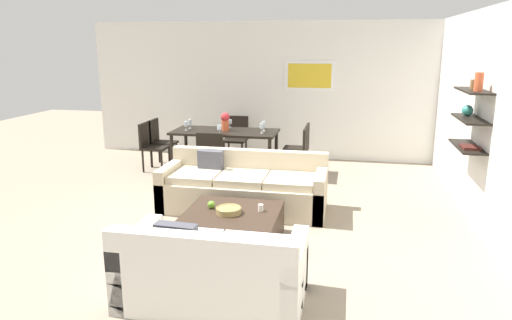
{
  "coord_description": "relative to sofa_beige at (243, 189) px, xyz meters",
  "views": [
    {
      "loc": [
        1.39,
        -5.68,
        2.24
      ],
      "look_at": [
        0.2,
        0.2,
        0.75
      ],
      "focal_mm": 32.52,
      "sensor_mm": 36.0,
      "label": 1
    }
  ],
  "objects": [
    {
      "name": "back_wall_unit",
      "position": [
        0.31,
        3.19,
        1.06
      ],
      "size": [
        8.4,
        0.09,
        2.7
      ],
      "color": "silver",
      "rests_on": "ground"
    },
    {
      "name": "apple_on_coffee_table",
      "position": [
        -0.14,
        -1.08,
        0.13
      ],
      "size": [
        0.09,
        0.09,
        0.09
      ],
      "primitive_type": "sphere",
      "color": "#669E2D",
      "rests_on": "coffee_table"
    },
    {
      "name": "right_wall_shelf_unit",
      "position": [
        3.04,
        0.26,
        1.06
      ],
      "size": [
        0.34,
        8.2,
        2.7
      ],
      "color": "silver",
      "rests_on": "ground"
    },
    {
      "name": "candle_jar",
      "position": [
        0.45,
        -1.06,
        0.13
      ],
      "size": [
        0.06,
        0.06,
        0.08
      ],
      "primitive_type": "cylinder",
      "color": "silver",
      "rests_on": "coffee_table"
    },
    {
      "name": "dining_chair_right_near",
      "position": [
        0.57,
        1.69,
        0.21
      ],
      "size": [
        0.44,
        0.44,
        0.88
      ],
      "color": "black",
      "rests_on": "ground"
    },
    {
      "name": "wine_glass_head",
      "position": [
        -0.77,
        2.24,
        0.56
      ],
      "size": [
        0.07,
        0.07,
        0.14
      ],
      "color": "silver",
      "rests_on": "dining_table"
    },
    {
      "name": "wine_glass_right_near",
      "position": [
        -0.08,
        1.78,
        0.58
      ],
      "size": [
        0.07,
        0.07,
        0.18
      ],
      "color": "silver",
      "rests_on": "dining_table"
    },
    {
      "name": "wine_glass_left_far",
      "position": [
        -1.46,
        1.99,
        0.57
      ],
      "size": [
        0.07,
        0.07,
        0.17
      ],
      "color": "silver",
      "rests_on": "dining_table"
    },
    {
      "name": "ground_plane",
      "position": [
        0.01,
        -0.34,
        -0.29
      ],
      "size": [
        18.0,
        18.0,
        0.0
      ],
      "primitive_type": "plane",
      "color": "gray"
    },
    {
      "name": "dining_table",
      "position": [
        -0.77,
        1.88,
        0.39
      ],
      "size": [
        1.87,
        0.84,
        0.75
      ],
      "color": "black",
      "rests_on": "ground"
    },
    {
      "name": "dining_chair_right_far",
      "position": [
        0.57,
        2.07,
        0.21
      ],
      "size": [
        0.44,
        0.44,
        0.88
      ],
      "color": "black",
      "rests_on": "ground"
    },
    {
      "name": "wine_glass_foot",
      "position": [
        -0.77,
        1.52,
        0.58
      ],
      "size": [
        0.07,
        0.07,
        0.16
      ],
      "color": "silver",
      "rests_on": "dining_table"
    },
    {
      "name": "loveseat_white",
      "position": [
        0.27,
        -2.42,
        0.0
      ],
      "size": [
        1.6,
        0.9,
        0.78
      ],
      "color": "white",
      "rests_on": "ground"
    },
    {
      "name": "dining_chair_foot",
      "position": [
        -0.77,
        1.05,
        0.21
      ],
      "size": [
        0.44,
        0.44,
        0.88
      ],
      "color": "black",
      "rests_on": "ground"
    },
    {
      "name": "coffee_table",
      "position": [
        0.13,
        -1.17,
        -0.1
      ],
      "size": [
        1.08,
        1.05,
        0.38
      ],
      "color": "#38281E",
      "rests_on": "ground"
    },
    {
      "name": "dining_chair_head",
      "position": [
        -0.77,
        2.71,
        0.21
      ],
      "size": [
        0.44,
        0.44,
        0.88
      ],
      "color": "black",
      "rests_on": "ground"
    },
    {
      "name": "wine_glass_left_near",
      "position": [
        -1.46,
        1.78,
        0.57
      ],
      "size": [
        0.07,
        0.07,
        0.16
      ],
      "color": "silver",
      "rests_on": "dining_table"
    },
    {
      "name": "decorative_bowl",
      "position": [
        0.1,
        -1.2,
        0.13
      ],
      "size": [
        0.29,
        0.29,
        0.07
      ],
      "color": "#99844C",
      "rests_on": "coffee_table"
    },
    {
      "name": "dining_chair_left_near",
      "position": [
        -2.11,
        1.69,
        0.21
      ],
      "size": [
        0.44,
        0.44,
        0.88
      ],
      "color": "black",
      "rests_on": "ground"
    },
    {
      "name": "sofa_beige",
      "position": [
        0.0,
        0.0,
        0.0
      ],
      "size": [
        2.27,
        0.9,
        0.78
      ],
      "color": "beige",
      "rests_on": "ground"
    },
    {
      "name": "wine_glass_right_far",
      "position": [
        -0.08,
        1.99,
        0.58
      ],
      "size": [
        0.06,
        0.06,
        0.17
      ],
      "color": "silver",
      "rests_on": "dining_table"
    },
    {
      "name": "centerpiece_vase",
      "position": [
        -0.77,
        1.89,
        0.64
      ],
      "size": [
        0.16,
        0.16,
        0.33
      ],
      "color": "#D85933",
      "rests_on": "dining_table"
    },
    {
      "name": "dining_chair_left_far",
      "position": [
        -2.11,
        2.07,
        0.21
      ],
      "size": [
        0.44,
        0.44,
        0.88
      ],
      "color": "black",
      "rests_on": "ground"
    }
  ]
}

